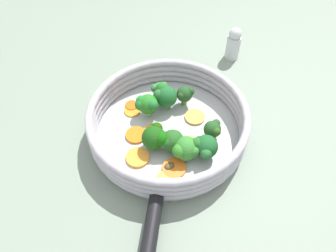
% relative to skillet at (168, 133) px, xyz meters
% --- Properties ---
extents(ground_plane, '(4.00, 4.00, 0.00)m').
position_rel_skillet_xyz_m(ground_plane, '(0.00, 0.00, -0.01)').
color(ground_plane, gray).
extents(skillet, '(0.31, 0.31, 0.01)m').
position_rel_skillet_xyz_m(skillet, '(0.00, 0.00, 0.00)').
color(skillet, '#B2B5B7').
rests_on(skillet, ground_plane).
extents(skillet_rim_wall, '(0.32, 0.32, 0.06)m').
position_rel_skillet_xyz_m(skillet_rim_wall, '(0.00, 0.00, 0.04)').
color(skillet_rim_wall, '#B6AEBB').
rests_on(skillet_rim_wall, skillet).
extents(skillet_handle, '(0.13, 0.18, 0.03)m').
position_rel_skillet_xyz_m(skillet_handle, '(0.14, -0.21, 0.02)').
color(skillet_handle, black).
rests_on(skillet_handle, skillet).
extents(skillet_rivet_left, '(0.01, 0.01, 0.01)m').
position_rel_skillet_xyz_m(skillet_rivet_left, '(0.05, -0.14, 0.01)').
color(skillet_rivet_left, '#B7B3B6').
rests_on(skillet_rivet_left, skillet).
extents(skillet_rivet_right, '(0.01, 0.01, 0.01)m').
position_rel_skillet_xyz_m(skillet_rivet_right, '(0.10, -0.10, 0.01)').
color(skillet_rivet_right, '#AFBAB3').
rests_on(skillet_rivet_right, skillet).
extents(carrot_slice_0, '(0.06, 0.06, 0.01)m').
position_rel_skillet_xyz_m(carrot_slice_0, '(0.00, -0.09, 0.01)').
color(carrot_slice_0, orange).
rests_on(carrot_slice_0, skillet).
extents(carrot_slice_1, '(0.05, 0.05, 0.01)m').
position_rel_skillet_xyz_m(carrot_slice_1, '(0.07, -0.09, 0.01)').
color(carrot_slice_1, orange).
rests_on(carrot_slice_1, skillet).
extents(carrot_slice_2, '(0.03, 0.03, 0.01)m').
position_rel_skillet_xyz_m(carrot_slice_2, '(-0.10, 0.00, 0.01)').
color(carrot_slice_2, '#E15E12').
rests_on(carrot_slice_2, skillet).
extents(carrot_slice_3, '(0.06, 0.06, 0.00)m').
position_rel_skillet_xyz_m(carrot_slice_3, '(0.02, 0.06, 0.01)').
color(carrot_slice_3, '#EA933E').
rests_on(carrot_slice_3, skillet).
extents(carrot_slice_4, '(0.05, 0.05, 0.00)m').
position_rel_skillet_xyz_m(carrot_slice_4, '(0.06, -0.00, 0.01)').
color(carrot_slice_4, '#ED923D').
rests_on(carrot_slice_4, skillet).
extents(carrot_slice_5, '(0.03, 0.03, 0.00)m').
position_rel_skillet_xyz_m(carrot_slice_5, '(0.01, -0.04, 0.01)').
color(carrot_slice_5, '#F99A3D').
rests_on(carrot_slice_5, skillet).
extents(carrot_slice_6, '(0.04, 0.04, 0.00)m').
position_rel_skillet_xyz_m(carrot_slice_6, '(-0.02, -0.02, 0.01)').
color(carrot_slice_6, orange).
rests_on(carrot_slice_6, skillet).
extents(carrot_slice_7, '(0.05, 0.05, 0.00)m').
position_rel_skillet_xyz_m(carrot_slice_7, '(-0.09, -0.01, 0.01)').
color(carrot_slice_7, orange).
rests_on(carrot_slice_7, skillet).
extents(carrot_slice_8, '(0.06, 0.06, 0.01)m').
position_rel_skillet_xyz_m(carrot_slice_8, '(-0.04, -0.05, 0.01)').
color(carrot_slice_8, orange).
rests_on(carrot_slice_8, skillet).
extents(carrot_slice_9, '(0.06, 0.06, 0.01)m').
position_rel_skillet_xyz_m(carrot_slice_9, '(0.07, -0.06, 0.01)').
color(carrot_slice_9, orange).
rests_on(carrot_slice_9, skillet).
extents(broccoli_floret_0, '(0.03, 0.04, 0.05)m').
position_rel_skillet_xyz_m(broccoli_floret_0, '(-0.02, 0.08, 0.04)').
color(broccoli_floret_0, '#619044').
rests_on(broccoli_floret_0, skillet).
extents(broccoli_floret_1, '(0.04, 0.04, 0.04)m').
position_rel_skillet_xyz_m(broccoli_floret_1, '(0.08, 0.05, 0.03)').
color(broccoli_floret_1, '#7FA76D').
rests_on(broccoli_floret_1, skillet).
extents(broccoli_floret_2, '(0.05, 0.06, 0.05)m').
position_rel_skillet_xyz_m(broccoli_floret_2, '(0.07, -0.03, 0.03)').
color(broccoli_floret_2, '#60854C').
rests_on(broccoli_floret_2, skillet).
extents(broccoli_floret_3, '(0.05, 0.05, 0.05)m').
position_rel_skillet_xyz_m(broccoli_floret_3, '(0.04, -0.03, 0.03)').
color(broccoli_floret_3, '#699645').
rests_on(broccoli_floret_3, skillet).
extents(broccoli_floret_4, '(0.03, 0.04, 0.04)m').
position_rel_skillet_xyz_m(broccoli_floret_4, '(-0.08, 0.06, 0.03)').
color(broccoli_floret_4, '#6BA35B').
rests_on(broccoli_floret_4, skillet).
extents(broccoli_floret_5, '(0.05, 0.05, 0.05)m').
position_rel_skillet_xyz_m(broccoli_floret_5, '(0.01, -0.05, 0.04)').
color(broccoli_floret_5, '#6A8A4E').
rests_on(broccoli_floret_5, skillet).
extents(broccoli_floret_6, '(0.05, 0.05, 0.05)m').
position_rel_skillet_xyz_m(broccoli_floret_6, '(-0.06, 0.00, 0.04)').
color(broccoli_floret_6, '#81B25F').
rests_on(broccoli_floret_6, skillet).
extents(broccoli_floret_7, '(0.05, 0.05, 0.06)m').
position_rel_skillet_xyz_m(broccoli_floret_7, '(-0.05, 0.05, 0.04)').
color(broccoli_floret_7, '#769850').
rests_on(broccoli_floret_7, skillet).
extents(broccoli_floret_8, '(0.05, 0.05, 0.05)m').
position_rel_skillet_xyz_m(broccoli_floret_8, '(0.09, -0.01, 0.04)').
color(broccoli_floret_8, olive).
rests_on(broccoli_floret_8, skillet).
extents(mushroom_piece_0, '(0.02, 0.02, 0.01)m').
position_rel_skillet_xyz_m(mushroom_piece_0, '(0.06, -0.07, 0.01)').
color(mushroom_piece_0, brown).
rests_on(mushroom_piece_0, skillet).
extents(salt_shaker, '(0.03, 0.03, 0.09)m').
position_rel_skillet_xyz_m(salt_shaker, '(-0.04, 0.30, 0.04)').
color(salt_shaker, silver).
rests_on(salt_shaker, ground_plane).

